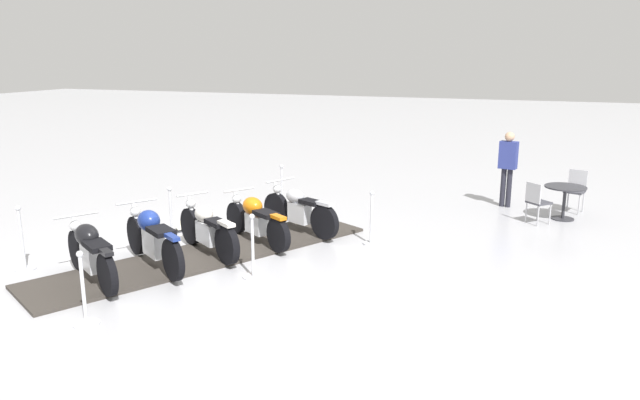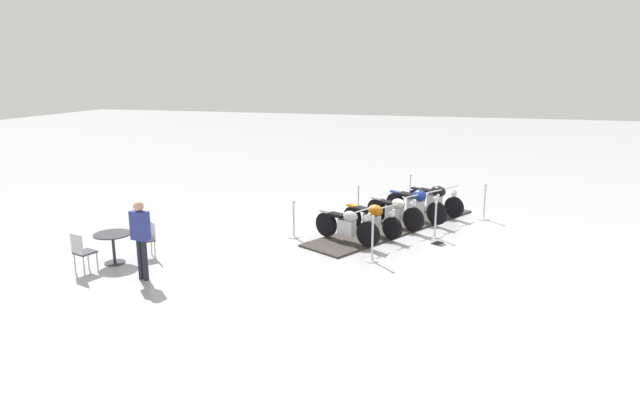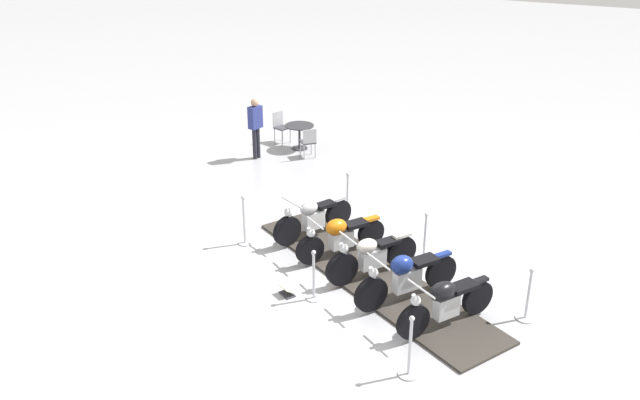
{
  "view_description": "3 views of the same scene",
  "coord_description": "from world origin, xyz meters",
  "px_view_note": "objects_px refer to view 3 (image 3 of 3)",
  "views": [
    {
      "loc": [
        8.98,
        5.45,
        3.55
      ],
      "look_at": [
        -0.84,
        1.81,
        0.99
      ],
      "focal_mm": 34.04,
      "sensor_mm": 36.0,
      "label": 1
    },
    {
      "loc": [
        -15.54,
        -2.14,
        4.52
      ],
      "look_at": [
        -1.72,
        1.77,
        1.11
      ],
      "focal_mm": 30.98,
      "sensor_mm": 36.0,
      "label": 2
    },
    {
      "loc": [
        4.36,
        -10.98,
        7.02
      ],
      "look_at": [
        -2.01,
        1.69,
        0.61
      ],
      "focal_mm": 38.19,
      "sensor_mm": 36.0,
      "label": 3
    }
  ],
  "objects_px": {
    "stanchion_left_mid": "(424,245)",
    "stanchion_left_rear": "(527,304)",
    "motorcycle_copper": "(340,236)",
    "motorcycle_navy": "(406,276)",
    "motorcycle_chrome": "(313,218)",
    "motorcycle_cream": "(371,256)",
    "cafe_chair_near_table": "(281,125)",
    "stanchion_right_rear": "(409,357)",
    "motorcycle_black": "(445,302)",
    "info_placard": "(287,292)",
    "stanchion_right_mid": "(314,282)",
    "cafe_table": "(299,131)",
    "stanchion_left_front": "(347,199)",
    "bystander_person": "(255,123)",
    "cafe_chair_across_table": "(308,141)",
    "stanchion_right_front": "(244,227)"
  },
  "relations": [
    {
      "from": "stanchion_right_mid",
      "to": "stanchion_left_front",
      "type": "distance_m",
      "value": 3.89
    },
    {
      "from": "motorcycle_black",
      "to": "cafe_table",
      "type": "height_order",
      "value": "motorcycle_black"
    },
    {
      "from": "motorcycle_black",
      "to": "stanchion_left_rear",
      "type": "distance_m",
      "value": 1.57
    },
    {
      "from": "stanchion_right_mid",
      "to": "cafe_table",
      "type": "relative_size",
      "value": 1.19
    },
    {
      "from": "motorcycle_chrome",
      "to": "cafe_chair_across_table",
      "type": "height_order",
      "value": "motorcycle_chrome"
    },
    {
      "from": "bystander_person",
      "to": "cafe_table",
      "type": "bearing_deg",
      "value": 72.28
    },
    {
      "from": "stanchion_left_front",
      "to": "cafe_chair_across_table",
      "type": "relative_size",
      "value": 1.17
    },
    {
      "from": "motorcycle_copper",
      "to": "stanchion_left_front",
      "type": "xyz_separation_m",
      "value": [
        -0.76,
        2.05,
        -0.15
      ]
    },
    {
      "from": "motorcycle_copper",
      "to": "motorcycle_navy",
      "type": "xyz_separation_m",
      "value": [
        1.82,
        -1.01,
        0.06
      ]
    },
    {
      "from": "stanchion_left_rear",
      "to": "cafe_table",
      "type": "relative_size",
      "value": 1.2
    },
    {
      "from": "motorcycle_cream",
      "to": "motorcycle_black",
      "type": "distance_m",
      "value": 2.08
    },
    {
      "from": "cafe_table",
      "to": "cafe_chair_across_table",
      "type": "height_order",
      "value": "cafe_chair_across_table"
    },
    {
      "from": "motorcycle_navy",
      "to": "motorcycle_cream",
      "type": "bearing_deg",
      "value": -86.37
    },
    {
      "from": "cafe_chair_near_table",
      "to": "info_placard",
      "type": "bearing_deg",
      "value": -42.25
    },
    {
      "from": "cafe_chair_near_table",
      "to": "cafe_chair_across_table",
      "type": "relative_size",
      "value": 1.07
    },
    {
      "from": "cafe_table",
      "to": "cafe_chair_across_table",
      "type": "distance_m",
      "value": 0.82
    },
    {
      "from": "cafe_chair_near_table",
      "to": "stanchion_right_rear",
      "type": "bearing_deg",
      "value": -32.78
    },
    {
      "from": "motorcycle_black",
      "to": "stanchion_right_rear",
      "type": "distance_m",
      "value": 1.51
    },
    {
      "from": "motorcycle_chrome",
      "to": "stanchion_right_mid",
      "type": "xyz_separation_m",
      "value": [
        1.16,
        -2.21,
        -0.14
      ]
    },
    {
      "from": "stanchion_right_rear",
      "to": "stanchion_left_front",
      "type": "bearing_deg",
      "value": 123.81
    },
    {
      "from": "motorcycle_copper",
      "to": "cafe_table",
      "type": "distance_m",
      "value": 6.77
    },
    {
      "from": "motorcycle_chrome",
      "to": "motorcycle_cream",
      "type": "distance_m",
      "value": 2.08
    },
    {
      "from": "stanchion_left_mid",
      "to": "stanchion_left_rear",
      "type": "xyz_separation_m",
      "value": [
        2.37,
        -1.31,
        -0.01
      ]
    },
    {
      "from": "motorcycle_copper",
      "to": "cafe_table",
      "type": "relative_size",
      "value": 2.13
    },
    {
      "from": "stanchion_left_mid",
      "to": "cafe_chair_near_table",
      "type": "bearing_deg",
      "value": 141.55
    },
    {
      "from": "cafe_chair_near_table",
      "to": "cafe_chair_across_table",
      "type": "bearing_deg",
      "value": -12.93
    },
    {
      "from": "motorcycle_cream",
      "to": "motorcycle_black",
      "type": "xyz_separation_m",
      "value": [
        1.82,
        -1.02,
        0.05
      ]
    },
    {
      "from": "motorcycle_navy",
      "to": "stanchion_right_front",
      "type": "xyz_separation_m",
      "value": [
        -3.94,
        0.62,
        -0.16
      ]
    },
    {
      "from": "cafe_table",
      "to": "bystander_person",
      "type": "xyz_separation_m",
      "value": [
        -0.73,
        -1.27,
        0.5
      ]
    },
    {
      "from": "motorcycle_copper",
      "to": "info_placard",
      "type": "xyz_separation_m",
      "value": [
        -0.26,
        -1.8,
        -0.45
      ]
    },
    {
      "from": "motorcycle_copper",
      "to": "stanchion_right_front",
      "type": "height_order",
      "value": "stanchion_right_front"
    },
    {
      "from": "stanchion_left_mid",
      "to": "cafe_chair_near_table",
      "type": "distance_m",
      "value": 8.07
    },
    {
      "from": "cafe_chair_across_table",
      "to": "cafe_table",
      "type": "bearing_deg",
      "value": -0.0
    },
    {
      "from": "info_placard",
      "to": "motorcycle_navy",
      "type": "bearing_deg",
      "value": -130.23
    },
    {
      "from": "motorcycle_black",
      "to": "stanchion_right_mid",
      "type": "height_order",
      "value": "stanchion_right_mid"
    },
    {
      "from": "stanchion_left_front",
      "to": "cafe_chair_across_table",
      "type": "height_order",
      "value": "stanchion_left_front"
    },
    {
      "from": "info_placard",
      "to": "bystander_person",
      "type": "xyz_separation_m",
      "value": [
        -4.39,
        6.05,
        1.01
      ]
    },
    {
      "from": "motorcycle_black",
      "to": "stanchion_left_front",
      "type": "height_order",
      "value": "stanchion_left_front"
    },
    {
      "from": "motorcycle_cream",
      "to": "motorcycle_chrome",
      "type": "bearing_deg",
      "value": -85.77
    },
    {
      "from": "motorcycle_navy",
      "to": "motorcycle_black",
      "type": "xyz_separation_m",
      "value": [
        0.91,
        -0.5,
        -0.01
      ]
    },
    {
      "from": "motorcycle_chrome",
      "to": "stanchion_left_front",
      "type": "distance_m",
      "value": 1.56
    },
    {
      "from": "motorcycle_chrome",
      "to": "stanchion_right_front",
      "type": "bearing_deg",
      "value": -28.03
    },
    {
      "from": "motorcycle_cream",
      "to": "info_placard",
      "type": "xyz_separation_m",
      "value": [
        -1.18,
        -1.31,
        -0.44
      ]
    },
    {
      "from": "motorcycle_copper",
      "to": "motorcycle_cream",
      "type": "distance_m",
      "value": 1.04
    },
    {
      "from": "stanchion_left_front",
      "to": "info_placard",
      "type": "xyz_separation_m",
      "value": [
        0.5,
        -3.86,
        -0.29
      ]
    },
    {
      "from": "stanchion_left_mid",
      "to": "cafe_chair_across_table",
      "type": "xyz_separation_m",
      "value": [
        -4.93,
        4.21,
        0.2
      ]
    },
    {
      "from": "stanchion_left_rear",
      "to": "motorcycle_chrome",
      "type": "bearing_deg",
      "value": 167.57
    },
    {
      "from": "cafe_chair_near_table",
      "to": "motorcycle_cream",
      "type": "bearing_deg",
      "value": -30.72
    },
    {
      "from": "motorcycle_chrome",
      "to": "info_placard",
      "type": "distance_m",
      "value": 2.44
    },
    {
      "from": "info_placard",
      "to": "stanchion_left_mid",
      "type": "bearing_deg",
      "value": -97.32
    }
  ]
}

